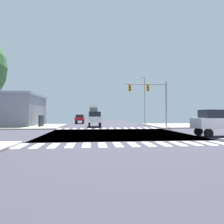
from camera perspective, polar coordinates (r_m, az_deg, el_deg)
ground at (r=20.06m, az=1.13°, el=-6.30°), size 90.00×90.00×0.05m
sidewalk_corner_ne at (r=35.39m, az=20.07°, el=-3.67°), size 12.00×12.00×0.14m
sidewalk_corner_nw at (r=33.59m, az=-24.22°, el=-3.81°), size 12.00×12.00×0.14m
crosswalk_near at (r=12.84m, az=3.96°, el=-9.33°), size 13.50×2.00×0.01m
crosswalk_far at (r=27.27m, az=-1.24°, el=-4.75°), size 13.50×2.00×0.01m
traffic_signal_mast at (r=28.96m, az=11.05°, el=5.25°), size 6.20×0.55×6.69m
street_lamp at (r=40.13m, az=9.10°, el=4.42°), size 1.78×0.32×9.37m
bank_building at (r=37.97m, az=-28.63°, el=0.51°), size 13.02×11.04×5.33m
sedan_nearside_1 at (r=42.31m, az=-9.30°, el=-1.79°), size 1.80×4.30×1.88m
sedan_crossing_2 at (r=49.51m, az=-5.31°, el=-1.63°), size 1.80×4.30×1.88m
box_truck_queued_1 at (r=58.62m, az=-5.38°, el=-0.07°), size 2.40×7.20×4.85m
pickup_trailing_3 at (r=30.56m, az=-5.03°, el=-1.89°), size 2.00×5.10×2.35m
suv_outer_1 at (r=19.81m, az=28.77°, el=-2.17°), size 4.60×1.96×2.34m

